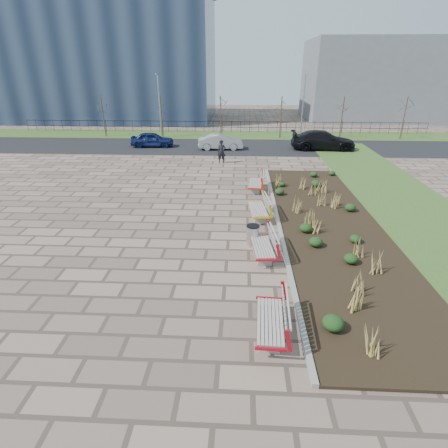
{
  "coord_description": "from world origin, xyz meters",
  "views": [
    {
      "loc": [
        2.13,
        -9.77,
        6.69
      ],
      "look_at": [
        1.5,
        3.0,
        0.9
      ],
      "focal_mm": 28.0,
      "sensor_mm": 36.0,
      "label": 1
    }
  ],
  "objects_px": {
    "car_black": "(323,140)",
    "lamp_west": "(160,107)",
    "bench_c": "(258,208)",
    "lamp_east": "(303,108)",
    "bench_d": "(255,182)",
    "pedestrian": "(221,152)",
    "litter_bin": "(253,236)",
    "car_silver": "(221,142)",
    "bench_b": "(262,245)",
    "car_blue": "(152,139)",
    "bench_a": "(270,319)"
  },
  "relations": [
    {
      "from": "bench_d",
      "to": "car_black",
      "type": "relative_size",
      "value": 0.38
    },
    {
      "from": "car_blue",
      "to": "lamp_east",
      "type": "relative_size",
      "value": 0.63
    },
    {
      "from": "bench_c",
      "to": "lamp_east",
      "type": "bearing_deg",
      "value": 69.6
    },
    {
      "from": "car_black",
      "to": "car_blue",
      "type": "bearing_deg",
      "value": 90.11
    },
    {
      "from": "car_blue",
      "to": "car_silver",
      "type": "height_order",
      "value": "car_blue"
    },
    {
      "from": "litter_bin",
      "to": "car_black",
      "type": "bearing_deg",
      "value": 70.32
    },
    {
      "from": "bench_d",
      "to": "car_blue",
      "type": "height_order",
      "value": "car_blue"
    },
    {
      "from": "bench_c",
      "to": "bench_d",
      "type": "xyz_separation_m",
      "value": [
        0.0,
        4.11,
        0.0
      ]
    },
    {
      "from": "bench_d",
      "to": "car_silver",
      "type": "relative_size",
      "value": 0.54
    },
    {
      "from": "car_black",
      "to": "lamp_east",
      "type": "relative_size",
      "value": 0.92
    },
    {
      "from": "bench_a",
      "to": "lamp_west",
      "type": "height_order",
      "value": "lamp_west"
    },
    {
      "from": "car_black",
      "to": "lamp_west",
      "type": "relative_size",
      "value": 0.92
    },
    {
      "from": "bench_c",
      "to": "litter_bin",
      "type": "bearing_deg",
      "value": -103.07
    },
    {
      "from": "bench_b",
      "to": "bench_c",
      "type": "bearing_deg",
      "value": 83.77
    },
    {
      "from": "litter_bin",
      "to": "car_black",
      "type": "distance_m",
      "value": 19.47
    },
    {
      "from": "bench_b",
      "to": "lamp_east",
      "type": "distance_m",
      "value": 24.59
    },
    {
      "from": "bench_a",
      "to": "car_blue",
      "type": "xyz_separation_m",
      "value": [
        -8.91,
        23.91,
        0.16
      ]
    },
    {
      "from": "bench_a",
      "to": "lamp_east",
      "type": "xyz_separation_m",
      "value": [
        5.0,
        28.23,
        2.54
      ]
    },
    {
      "from": "pedestrian",
      "to": "bench_d",
      "type": "bearing_deg",
      "value": -65.87
    },
    {
      "from": "bench_a",
      "to": "car_silver",
      "type": "relative_size",
      "value": 0.54
    },
    {
      "from": "bench_b",
      "to": "litter_bin",
      "type": "xyz_separation_m",
      "value": [
        -0.33,
        0.91,
        -0.07
      ]
    },
    {
      "from": "bench_d",
      "to": "car_black",
      "type": "bearing_deg",
      "value": 64.66
    },
    {
      "from": "bench_b",
      "to": "car_silver",
      "type": "height_order",
      "value": "car_silver"
    },
    {
      "from": "litter_bin",
      "to": "car_black",
      "type": "xyz_separation_m",
      "value": [
        6.55,
        18.33,
        0.39
      ]
    },
    {
      "from": "litter_bin",
      "to": "lamp_east",
      "type": "bearing_deg",
      "value": 76.97
    },
    {
      "from": "litter_bin",
      "to": "pedestrian",
      "type": "xyz_separation_m",
      "value": [
        -2.01,
        13.2,
        0.43
      ]
    },
    {
      "from": "car_silver",
      "to": "lamp_east",
      "type": "height_order",
      "value": "lamp_east"
    },
    {
      "from": "pedestrian",
      "to": "car_blue",
      "type": "bearing_deg",
      "value": 143.52
    },
    {
      "from": "lamp_west",
      "to": "lamp_east",
      "type": "bearing_deg",
      "value": 0.0
    },
    {
      "from": "bench_c",
      "to": "lamp_west",
      "type": "bearing_deg",
      "value": 107.57
    },
    {
      "from": "bench_a",
      "to": "bench_c",
      "type": "bearing_deg",
      "value": 92.89
    },
    {
      "from": "car_silver",
      "to": "car_black",
      "type": "relative_size",
      "value": 0.71
    },
    {
      "from": "bench_c",
      "to": "pedestrian",
      "type": "bearing_deg",
      "value": 96.29
    },
    {
      "from": "bench_d",
      "to": "lamp_east",
      "type": "bearing_deg",
      "value": 76.11
    },
    {
      "from": "bench_d",
      "to": "car_silver",
      "type": "bearing_deg",
      "value": 107.17
    },
    {
      "from": "bench_a",
      "to": "litter_bin",
      "type": "bearing_deg",
      "value": 96.55
    },
    {
      "from": "bench_b",
      "to": "car_black",
      "type": "relative_size",
      "value": 0.38
    },
    {
      "from": "bench_d",
      "to": "car_silver",
      "type": "height_order",
      "value": "car_silver"
    },
    {
      "from": "litter_bin",
      "to": "lamp_east",
      "type": "height_order",
      "value": "lamp_east"
    },
    {
      "from": "pedestrian",
      "to": "lamp_east",
      "type": "bearing_deg",
      "value": 56.77
    },
    {
      "from": "pedestrian",
      "to": "lamp_east",
      "type": "distance_m",
      "value": 12.47
    },
    {
      "from": "bench_a",
      "to": "bench_c",
      "type": "xyz_separation_m",
      "value": [
        0.0,
        8.07,
        0.0
      ]
    },
    {
      "from": "bench_d",
      "to": "pedestrian",
      "type": "xyz_separation_m",
      "value": [
        -2.34,
        6.22,
        0.36
      ]
    },
    {
      "from": "bench_b",
      "to": "bench_d",
      "type": "distance_m",
      "value": 7.89
    },
    {
      "from": "bench_b",
      "to": "pedestrian",
      "type": "height_order",
      "value": "pedestrian"
    },
    {
      "from": "car_black",
      "to": "lamp_west",
      "type": "height_order",
      "value": "lamp_west"
    },
    {
      "from": "bench_c",
      "to": "lamp_east",
      "type": "height_order",
      "value": "lamp_east"
    },
    {
      "from": "pedestrian",
      "to": "car_silver",
      "type": "bearing_deg",
      "value": 97.67
    },
    {
      "from": "car_silver",
      "to": "car_black",
      "type": "distance_m",
      "value": 8.92
    },
    {
      "from": "bench_a",
      "to": "pedestrian",
      "type": "height_order",
      "value": "pedestrian"
    }
  ]
}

